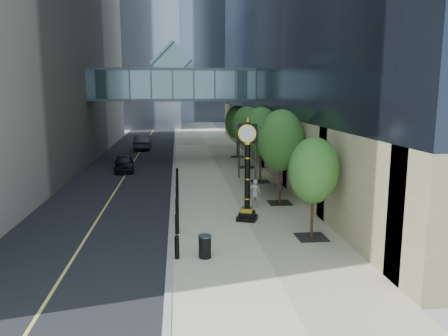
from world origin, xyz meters
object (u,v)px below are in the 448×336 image
at_px(street_clock, 247,177).
at_px(car_far, 143,142).
at_px(trash_bin, 205,247).
at_px(car_near, 124,163).
at_px(pedestrian, 255,193).

height_order(street_clock, car_far, street_clock).
xyz_separation_m(trash_bin, car_near, (-5.73, 20.86, 0.21)).
bearing_deg(car_far, street_clock, 104.55).
height_order(trash_bin, car_far, car_far).
height_order(pedestrian, car_far, pedestrian).
bearing_deg(trash_bin, street_clock, 63.42).
xyz_separation_m(trash_bin, pedestrian, (3.48, 7.74, 0.40)).
bearing_deg(car_near, trash_bin, -80.80).
distance_m(trash_bin, pedestrian, 8.49).
distance_m(trash_bin, car_near, 21.63).
bearing_deg(trash_bin, pedestrian, 65.82).
height_order(street_clock, car_near, street_clock).
xyz_separation_m(street_clock, car_far, (-7.83, 30.45, -1.53)).
relative_size(pedestrian, car_near, 0.41).
distance_m(street_clock, car_near, 17.84).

